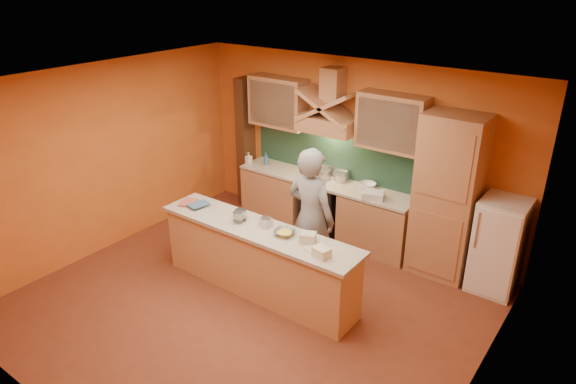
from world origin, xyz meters
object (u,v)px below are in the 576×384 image
Objects in this scene: stove at (324,207)px; fridge at (498,246)px; kitchen_scale at (266,223)px; mixing_bowl at (284,233)px; person at (311,218)px.

fridge is at bearing 0.00° from stove.
fridge reaches higher than kitchen_scale.
fridge is 2.83m from mixing_bowl.
fridge is 0.67× the size of person.
person is 14.71× the size of kitchen_scale.
person is (0.61, -1.30, 0.52)m from stove.
mixing_bowl is (-2.11, -1.85, 0.33)m from fridge.
stove is 1.91m from kitchen_scale.
fridge reaches higher than mixing_bowl.
stove is at bearing 105.94° from kitchen_scale.
stove is 1.53m from person.
fridge is 9.86× the size of kitchen_scale.
fridge is at bearing 44.34° from kitchen_scale.
kitchen_scale is at bearing -81.76° from stove.
mixing_bowl is (0.59, -1.85, 0.53)m from stove.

